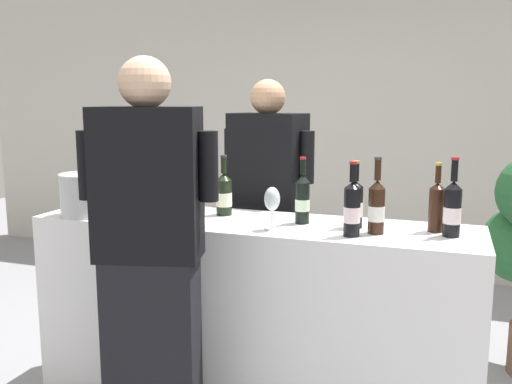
{
  "coord_description": "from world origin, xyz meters",
  "views": [
    {
      "loc": [
        0.92,
        -2.56,
        1.61
      ],
      "look_at": [
        0.03,
        0.0,
        1.15
      ],
      "focal_mm": 38.95,
      "sensor_mm": 36.0,
      "label": 1
    }
  ],
  "objects_px": {
    "wine_bottle_2": "(302,199)",
    "person_guest": "(151,274)",
    "wine_bottle_3": "(125,190)",
    "wine_bottle_4": "(130,196)",
    "wine_bottle_11": "(355,204)",
    "wine_bottle_10": "(224,194)",
    "wine_bottle_0": "(352,209)",
    "ice_bucket": "(83,194)",
    "wine_bottle_1": "(437,206)",
    "wine_bottle_9": "(126,192)",
    "wine_bottle_5": "(377,206)",
    "wine_bottle_6": "(198,190)",
    "wine_glass": "(272,201)",
    "person_server": "(267,228)",
    "wine_bottle_7": "(452,208)",
    "wine_bottle_8": "(184,196)"
  },
  "relations": [
    {
      "from": "wine_bottle_11",
      "to": "person_guest",
      "type": "height_order",
      "value": "person_guest"
    },
    {
      "from": "ice_bucket",
      "to": "wine_bottle_1",
      "type": "bearing_deg",
      "value": 7.54
    },
    {
      "from": "wine_bottle_3",
      "to": "wine_bottle_11",
      "type": "relative_size",
      "value": 0.99
    },
    {
      "from": "wine_bottle_3",
      "to": "wine_bottle_7",
      "type": "distance_m",
      "value": 1.7
    },
    {
      "from": "wine_bottle_3",
      "to": "wine_bottle_8",
      "type": "xyz_separation_m",
      "value": [
        0.42,
        -0.11,
        0.01
      ]
    },
    {
      "from": "wine_bottle_9",
      "to": "wine_glass",
      "type": "relative_size",
      "value": 1.58
    },
    {
      "from": "wine_glass",
      "to": "person_server",
      "type": "distance_m",
      "value": 0.78
    },
    {
      "from": "wine_bottle_5",
      "to": "wine_bottle_6",
      "type": "distance_m",
      "value": 0.99
    },
    {
      "from": "ice_bucket",
      "to": "person_server",
      "type": "xyz_separation_m",
      "value": [
        0.78,
        0.7,
        -0.28
      ]
    },
    {
      "from": "wine_bottle_4",
      "to": "person_guest",
      "type": "relative_size",
      "value": 0.19
    },
    {
      "from": "wine_bottle_2",
      "to": "wine_bottle_3",
      "type": "height_order",
      "value": "wine_bottle_2"
    },
    {
      "from": "wine_bottle_0",
      "to": "wine_bottle_2",
      "type": "bearing_deg",
      "value": 146.51
    },
    {
      "from": "wine_bottle_2",
      "to": "wine_bottle_10",
      "type": "relative_size",
      "value": 1.03
    },
    {
      "from": "wine_bottle_11",
      "to": "wine_bottle_8",
      "type": "bearing_deg",
      "value": -173.08
    },
    {
      "from": "wine_glass",
      "to": "wine_bottle_3",
      "type": "bearing_deg",
      "value": 168.76
    },
    {
      "from": "wine_bottle_0",
      "to": "wine_bottle_11",
      "type": "distance_m",
      "value": 0.17
    },
    {
      "from": "wine_bottle_3",
      "to": "wine_bottle_4",
      "type": "distance_m",
      "value": 0.25
    },
    {
      "from": "wine_bottle_1",
      "to": "wine_bottle_3",
      "type": "distance_m",
      "value": 1.63
    },
    {
      "from": "wine_bottle_2",
      "to": "wine_bottle_8",
      "type": "bearing_deg",
      "value": -169.26
    },
    {
      "from": "wine_bottle_8",
      "to": "ice_bucket",
      "type": "height_order",
      "value": "wine_bottle_8"
    },
    {
      "from": "wine_bottle_1",
      "to": "wine_bottle_4",
      "type": "height_order",
      "value": "wine_bottle_4"
    },
    {
      "from": "wine_bottle_4",
      "to": "wine_bottle_9",
      "type": "xyz_separation_m",
      "value": [
        -0.08,
        0.09,
        0.0
      ]
    },
    {
      "from": "wine_bottle_0",
      "to": "wine_bottle_10",
      "type": "distance_m",
      "value": 0.75
    },
    {
      "from": "wine_bottle_1",
      "to": "person_server",
      "type": "relative_size",
      "value": 0.19
    },
    {
      "from": "wine_bottle_2",
      "to": "wine_bottle_11",
      "type": "relative_size",
      "value": 1.03
    },
    {
      "from": "wine_bottle_5",
      "to": "wine_bottle_7",
      "type": "xyz_separation_m",
      "value": [
        0.32,
        0.05,
        0.0
      ]
    },
    {
      "from": "wine_bottle_2",
      "to": "person_guest",
      "type": "distance_m",
      "value": 0.83
    },
    {
      "from": "wine_bottle_4",
      "to": "wine_bottle_9",
      "type": "relative_size",
      "value": 1.06
    },
    {
      "from": "wine_bottle_0",
      "to": "wine_bottle_11",
      "type": "xyz_separation_m",
      "value": [
        -0.02,
        0.17,
        -0.01
      ]
    },
    {
      "from": "wine_bottle_1",
      "to": "wine_bottle_3",
      "type": "height_order",
      "value": "wine_bottle_1"
    },
    {
      "from": "person_server",
      "to": "wine_bottle_7",
      "type": "bearing_deg",
      "value": -27.51
    },
    {
      "from": "wine_bottle_1",
      "to": "wine_bottle_9",
      "type": "distance_m",
      "value": 1.56
    },
    {
      "from": "wine_bottle_9",
      "to": "ice_bucket",
      "type": "bearing_deg",
      "value": -153.74
    },
    {
      "from": "wine_bottle_0",
      "to": "wine_bottle_1",
      "type": "relative_size",
      "value": 1.05
    },
    {
      "from": "wine_bottle_1",
      "to": "wine_bottle_2",
      "type": "xyz_separation_m",
      "value": [
        -0.63,
        -0.03,
        -0.0
      ]
    },
    {
      "from": "wine_bottle_2",
      "to": "wine_bottle_7",
      "type": "relative_size",
      "value": 0.92
    },
    {
      "from": "wine_bottle_4",
      "to": "wine_bottle_5",
      "type": "height_order",
      "value": "wine_bottle_5"
    },
    {
      "from": "wine_bottle_6",
      "to": "person_guest",
      "type": "height_order",
      "value": "person_guest"
    },
    {
      "from": "wine_bottle_5",
      "to": "wine_bottle_6",
      "type": "xyz_separation_m",
      "value": [
        -0.97,
        0.18,
        -0.0
      ]
    },
    {
      "from": "wine_bottle_3",
      "to": "wine_bottle_10",
      "type": "bearing_deg",
      "value": 6.08
    },
    {
      "from": "wine_bottle_0",
      "to": "wine_bottle_7",
      "type": "xyz_separation_m",
      "value": [
        0.42,
        0.14,
        0.0
      ]
    },
    {
      "from": "wine_bottle_5",
      "to": "wine_bottle_10",
      "type": "bearing_deg",
      "value": 169.22
    },
    {
      "from": "wine_bottle_0",
      "to": "wine_bottle_5",
      "type": "distance_m",
      "value": 0.13
    },
    {
      "from": "wine_bottle_7",
      "to": "person_guest",
      "type": "bearing_deg",
      "value": -155.06
    },
    {
      "from": "wine_bottle_2",
      "to": "wine_bottle_10",
      "type": "xyz_separation_m",
      "value": [
        -0.44,
        0.06,
        -0.01
      ]
    },
    {
      "from": "wine_bottle_0",
      "to": "wine_bottle_10",
      "type": "xyz_separation_m",
      "value": [
        -0.71,
        0.24,
        -0.01
      ]
    },
    {
      "from": "wine_bottle_6",
      "to": "wine_bottle_8",
      "type": "bearing_deg",
      "value": -85.9
    },
    {
      "from": "wine_bottle_10",
      "to": "wine_glass",
      "type": "distance_m",
      "value": 0.42
    },
    {
      "from": "wine_bottle_7",
      "to": "wine_bottle_6",
      "type": "bearing_deg",
      "value": 174.46
    },
    {
      "from": "wine_bottle_0",
      "to": "wine_bottle_4",
      "type": "distance_m",
      "value": 1.12
    }
  ]
}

